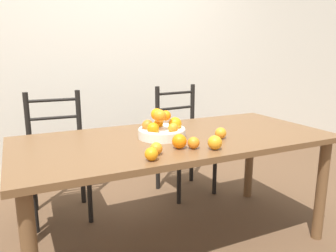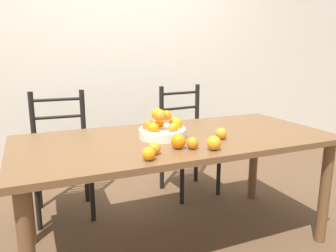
{
  "view_description": "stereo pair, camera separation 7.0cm",
  "coord_description": "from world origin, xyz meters",
  "px_view_note": "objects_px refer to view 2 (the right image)",
  "views": [
    {
      "loc": [
        -0.9,
        -1.77,
        1.25
      ],
      "look_at": [
        -0.09,
        -0.07,
        0.82
      ],
      "focal_mm": 35.0,
      "sensor_mm": 36.0,
      "label": 1
    },
    {
      "loc": [
        -0.84,
        -1.79,
        1.25
      ],
      "look_at": [
        -0.09,
        -0.07,
        0.82
      ],
      "focal_mm": 35.0,
      "sensor_mm": 36.0,
      "label": 2
    }
  ],
  "objects_px": {
    "orange_loose_4": "(214,143)",
    "chair_right": "(188,141)",
    "orange_loose_1": "(193,143)",
    "orange_loose_2": "(178,141)",
    "chair_left": "(62,156)",
    "fruit_bowl": "(162,129)",
    "orange_loose_0": "(149,154)",
    "orange_loose_3": "(221,134)",
    "orange_loose_5": "(154,148)"
  },
  "relations": [
    {
      "from": "chair_left",
      "to": "chair_right",
      "type": "height_order",
      "value": "same"
    },
    {
      "from": "chair_left",
      "to": "orange_loose_0",
      "type": "bearing_deg",
      "value": -71.09
    },
    {
      "from": "orange_loose_2",
      "to": "orange_loose_4",
      "type": "bearing_deg",
      "value": -31.77
    },
    {
      "from": "orange_loose_0",
      "to": "chair_left",
      "type": "bearing_deg",
      "value": 105.98
    },
    {
      "from": "orange_loose_1",
      "to": "orange_loose_5",
      "type": "relative_size",
      "value": 1.02
    },
    {
      "from": "orange_loose_0",
      "to": "orange_loose_5",
      "type": "bearing_deg",
      "value": 52.46
    },
    {
      "from": "fruit_bowl",
      "to": "orange_loose_2",
      "type": "xyz_separation_m",
      "value": [
        -0.01,
        -0.25,
        -0.01
      ]
    },
    {
      "from": "orange_loose_4",
      "to": "orange_loose_1",
      "type": "bearing_deg",
      "value": 146.03
    },
    {
      "from": "orange_loose_1",
      "to": "orange_loose_4",
      "type": "xyz_separation_m",
      "value": [
        0.1,
        -0.06,
        0.01
      ]
    },
    {
      "from": "orange_loose_0",
      "to": "orange_loose_4",
      "type": "xyz_separation_m",
      "value": [
        0.38,
        0.02,
        0.01
      ]
    },
    {
      "from": "orange_loose_3",
      "to": "orange_loose_5",
      "type": "distance_m",
      "value": 0.5
    },
    {
      "from": "fruit_bowl",
      "to": "orange_loose_1",
      "type": "height_order",
      "value": "fruit_bowl"
    },
    {
      "from": "orange_loose_3",
      "to": "chair_right",
      "type": "relative_size",
      "value": 0.07
    },
    {
      "from": "orange_loose_3",
      "to": "orange_loose_1",
      "type": "bearing_deg",
      "value": -155.75
    },
    {
      "from": "fruit_bowl",
      "to": "orange_loose_2",
      "type": "bearing_deg",
      "value": -92.09
    },
    {
      "from": "orange_loose_3",
      "to": "chair_right",
      "type": "distance_m",
      "value": 0.98
    },
    {
      "from": "orange_loose_3",
      "to": "orange_loose_2",
      "type": "bearing_deg",
      "value": -166.49
    },
    {
      "from": "orange_loose_1",
      "to": "chair_left",
      "type": "bearing_deg",
      "value": 120.67
    },
    {
      "from": "orange_loose_2",
      "to": "orange_loose_3",
      "type": "height_order",
      "value": "orange_loose_2"
    },
    {
      "from": "orange_loose_2",
      "to": "chair_left",
      "type": "relative_size",
      "value": 0.09
    },
    {
      "from": "chair_left",
      "to": "orange_loose_3",
      "type": "bearing_deg",
      "value": -43.44
    },
    {
      "from": "orange_loose_4",
      "to": "orange_loose_0",
      "type": "bearing_deg",
      "value": -176.5
    },
    {
      "from": "orange_loose_3",
      "to": "orange_loose_4",
      "type": "height_order",
      "value": "orange_loose_4"
    },
    {
      "from": "orange_loose_1",
      "to": "orange_loose_2",
      "type": "height_order",
      "value": "orange_loose_2"
    },
    {
      "from": "orange_loose_0",
      "to": "orange_loose_5",
      "type": "height_order",
      "value": "orange_loose_0"
    },
    {
      "from": "orange_loose_4",
      "to": "chair_right",
      "type": "xyz_separation_m",
      "value": [
        0.39,
        1.08,
        -0.31
      ]
    },
    {
      "from": "orange_loose_0",
      "to": "orange_loose_4",
      "type": "bearing_deg",
      "value": 3.5
    },
    {
      "from": "orange_loose_1",
      "to": "chair_right",
      "type": "height_order",
      "value": "chair_right"
    },
    {
      "from": "fruit_bowl",
      "to": "orange_loose_5",
      "type": "height_order",
      "value": "fruit_bowl"
    },
    {
      "from": "orange_loose_1",
      "to": "orange_loose_3",
      "type": "distance_m",
      "value": 0.28
    },
    {
      "from": "orange_loose_0",
      "to": "orange_loose_1",
      "type": "height_order",
      "value": "same"
    },
    {
      "from": "orange_loose_0",
      "to": "orange_loose_5",
      "type": "xyz_separation_m",
      "value": [
        0.06,
        0.08,
        -0.0
      ]
    },
    {
      "from": "fruit_bowl",
      "to": "orange_loose_0",
      "type": "height_order",
      "value": "fruit_bowl"
    },
    {
      "from": "fruit_bowl",
      "to": "chair_right",
      "type": "xyz_separation_m",
      "value": [
        0.54,
        0.73,
        -0.32
      ]
    },
    {
      "from": "orange_loose_4",
      "to": "orange_loose_2",
      "type": "bearing_deg",
      "value": 148.23
    },
    {
      "from": "chair_right",
      "to": "orange_loose_1",
      "type": "bearing_deg",
      "value": -121.0
    },
    {
      "from": "orange_loose_5",
      "to": "chair_left",
      "type": "distance_m",
      "value": 1.13
    },
    {
      "from": "orange_loose_1",
      "to": "chair_left",
      "type": "relative_size",
      "value": 0.07
    },
    {
      "from": "orange_loose_4",
      "to": "chair_right",
      "type": "distance_m",
      "value": 1.19
    },
    {
      "from": "orange_loose_3",
      "to": "orange_loose_5",
      "type": "xyz_separation_m",
      "value": [
        -0.48,
        -0.13,
        -0.0
      ]
    },
    {
      "from": "orange_loose_1",
      "to": "orange_loose_2",
      "type": "xyz_separation_m",
      "value": [
        -0.07,
        0.04,
        0.01
      ]
    },
    {
      "from": "fruit_bowl",
      "to": "orange_loose_3",
      "type": "height_order",
      "value": "fruit_bowl"
    },
    {
      "from": "orange_loose_5",
      "to": "orange_loose_2",
      "type": "bearing_deg",
      "value": 16.63
    },
    {
      "from": "orange_loose_3",
      "to": "orange_loose_4",
      "type": "distance_m",
      "value": 0.24
    },
    {
      "from": "fruit_bowl",
      "to": "orange_loose_2",
      "type": "relative_size",
      "value": 3.58
    },
    {
      "from": "orange_loose_1",
      "to": "orange_loose_2",
      "type": "distance_m",
      "value": 0.08
    },
    {
      "from": "orange_loose_2",
      "to": "orange_loose_5",
      "type": "bearing_deg",
      "value": -163.37
    },
    {
      "from": "orange_loose_1",
      "to": "orange_loose_3",
      "type": "height_order",
      "value": "orange_loose_3"
    },
    {
      "from": "orange_loose_2",
      "to": "chair_right",
      "type": "distance_m",
      "value": 1.16
    },
    {
      "from": "orange_loose_2",
      "to": "orange_loose_3",
      "type": "xyz_separation_m",
      "value": [
        0.32,
        0.08,
        -0.01
      ]
    }
  ]
}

